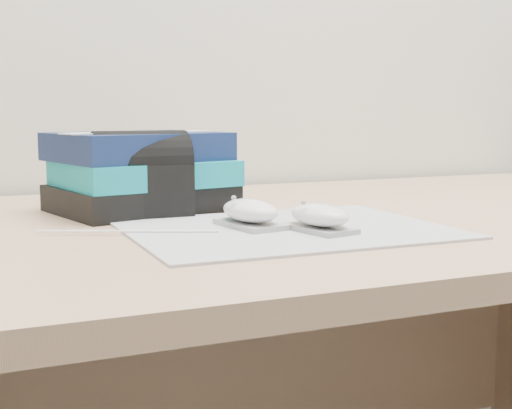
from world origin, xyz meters
name	(u,v)px	position (x,y,z in m)	size (l,w,h in m)	color
desk	(252,363)	(0.00, 1.64, 0.50)	(1.60, 0.80, 0.73)	tan
mousepad	(286,229)	(-0.03, 1.47, 0.73)	(0.39, 0.30, 0.00)	gray
mouse_rear	(250,213)	(-0.07, 1.49, 0.75)	(0.07, 0.10, 0.04)	#9C9C9E
mouse_front	(319,217)	(0.00, 1.43, 0.75)	(0.07, 0.10, 0.04)	#949496
usb_cable	(128,231)	(-0.22, 1.51, 0.73)	(0.00, 0.00, 0.22)	white
book_stack	(141,172)	(-0.15, 1.71, 0.79)	(0.27, 0.24, 0.12)	black
pouch	(141,175)	(-0.16, 1.65, 0.79)	(0.13, 0.09, 0.12)	black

